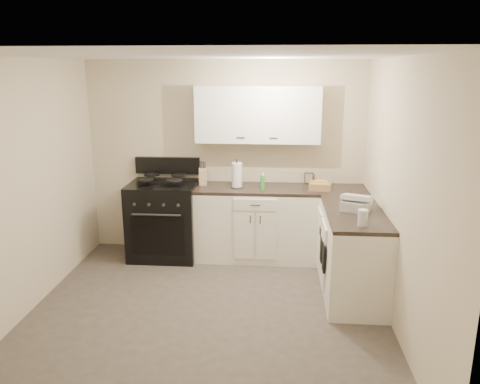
# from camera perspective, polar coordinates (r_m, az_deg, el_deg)

# --- Properties ---
(floor) EXTENTS (3.60, 3.60, 0.00)m
(floor) POSITION_cam_1_polar(r_m,az_deg,el_deg) (4.89, -4.02, -14.49)
(floor) COLOR #473F38
(floor) RESTS_ON ground
(ceiling) EXTENTS (3.60, 3.60, 0.00)m
(ceiling) POSITION_cam_1_polar(r_m,az_deg,el_deg) (4.27, -4.65, 16.25)
(ceiling) COLOR white
(ceiling) RESTS_ON wall_back
(wall_back) EXTENTS (3.60, 0.00, 3.60)m
(wall_back) POSITION_cam_1_polar(r_m,az_deg,el_deg) (6.16, -1.77, 4.13)
(wall_back) COLOR beige
(wall_back) RESTS_ON ground
(wall_right) EXTENTS (0.00, 3.60, 3.60)m
(wall_right) POSITION_cam_1_polar(r_m,az_deg,el_deg) (4.51, 18.92, -0.64)
(wall_right) COLOR beige
(wall_right) RESTS_ON ground
(wall_left) EXTENTS (0.00, 3.60, 3.60)m
(wall_left) POSITION_cam_1_polar(r_m,az_deg,el_deg) (5.01, -25.10, 0.25)
(wall_left) COLOR beige
(wall_left) RESTS_ON ground
(wall_front) EXTENTS (3.60, 0.00, 3.60)m
(wall_front) POSITION_cam_1_polar(r_m,az_deg,el_deg) (2.75, -10.08, -9.88)
(wall_front) COLOR beige
(wall_front) RESTS_ON ground
(base_cabinets_back) EXTENTS (1.55, 0.60, 0.90)m
(base_cabinets_back) POSITION_cam_1_polar(r_m,az_deg,el_deg) (6.04, 2.00, -3.94)
(base_cabinets_back) COLOR white
(base_cabinets_back) RESTS_ON floor
(base_cabinets_right) EXTENTS (0.60, 1.90, 0.90)m
(base_cabinets_right) POSITION_cam_1_polar(r_m,az_deg,el_deg) (5.49, 13.04, -6.30)
(base_cabinets_right) COLOR white
(base_cabinets_right) RESTS_ON floor
(countertop_back) EXTENTS (1.55, 0.60, 0.04)m
(countertop_back) POSITION_cam_1_polar(r_m,az_deg,el_deg) (5.90, 2.04, 0.38)
(countertop_back) COLOR black
(countertop_back) RESTS_ON base_cabinets_back
(countertop_right) EXTENTS (0.60, 1.90, 0.04)m
(countertop_right) POSITION_cam_1_polar(r_m,az_deg,el_deg) (5.34, 13.33, -1.59)
(countertop_right) COLOR black
(countertop_right) RESTS_ON base_cabinets_right
(upper_cabinets) EXTENTS (1.55, 0.30, 0.70)m
(upper_cabinets) POSITION_cam_1_polar(r_m,az_deg,el_deg) (5.89, 2.19, 9.44)
(upper_cabinets) COLOR white
(upper_cabinets) RESTS_ON wall_back
(stove) EXTENTS (0.86, 0.73, 1.04)m
(stove) POSITION_cam_1_polar(r_m,az_deg,el_deg) (6.18, -9.18, -3.60)
(stove) COLOR black
(stove) RESTS_ON floor
(knife_block) EXTENTS (0.11, 0.10, 0.22)m
(knife_block) POSITION_cam_1_polar(r_m,az_deg,el_deg) (6.02, -4.54, 1.89)
(knife_block) COLOR #D8AD85
(knife_block) RESTS_ON countertop_back
(paper_towel) EXTENTS (0.16, 0.16, 0.32)m
(paper_towel) POSITION_cam_1_polar(r_m,az_deg,el_deg) (5.86, -0.38, 2.07)
(paper_towel) COLOR white
(paper_towel) RESTS_ON countertop_back
(soap_bottle) EXTENTS (0.06, 0.06, 0.17)m
(soap_bottle) POSITION_cam_1_polar(r_m,az_deg,el_deg) (5.80, 2.78, 1.19)
(soap_bottle) COLOR green
(soap_bottle) RESTS_ON countertop_back
(picture_frame) EXTENTS (0.12, 0.04, 0.15)m
(picture_frame) POSITION_cam_1_polar(r_m,az_deg,el_deg) (6.15, 8.40, 1.69)
(picture_frame) COLOR black
(picture_frame) RESTS_ON countertop_back
(wicker_basket) EXTENTS (0.28, 0.20, 0.09)m
(wicker_basket) POSITION_cam_1_polar(r_m,az_deg,el_deg) (5.85, 9.71, 0.68)
(wicker_basket) COLOR #AC7E51
(wicker_basket) RESTS_ON countertop_right
(countertop_grill) EXTENTS (0.37, 0.36, 0.10)m
(countertop_grill) POSITION_cam_1_polar(r_m,az_deg,el_deg) (5.10, 14.02, -1.55)
(countertop_grill) COLOR silver
(countertop_grill) RESTS_ON countertop_right
(glass_jar) EXTENTS (0.12, 0.12, 0.16)m
(glass_jar) POSITION_cam_1_polar(r_m,az_deg,el_deg) (4.59, 14.74, -3.06)
(glass_jar) COLOR silver
(glass_jar) RESTS_ON countertop_right
(oven_mitt_near) EXTENTS (0.02, 0.17, 0.29)m
(oven_mitt_near) POSITION_cam_1_polar(r_m,az_deg,el_deg) (4.97, 10.18, -7.87)
(oven_mitt_near) COLOR black
(oven_mitt_near) RESTS_ON base_cabinets_right
(oven_mitt_far) EXTENTS (0.02, 0.15, 0.26)m
(oven_mitt_far) POSITION_cam_1_polar(r_m,az_deg,el_deg) (5.22, 9.90, -6.96)
(oven_mitt_far) COLOR black
(oven_mitt_far) RESTS_ON base_cabinets_right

